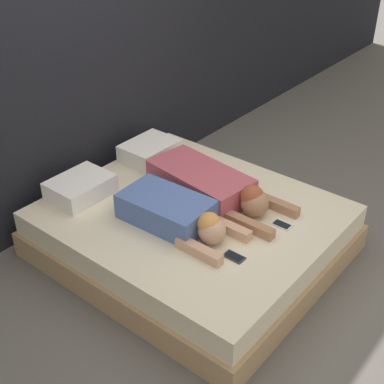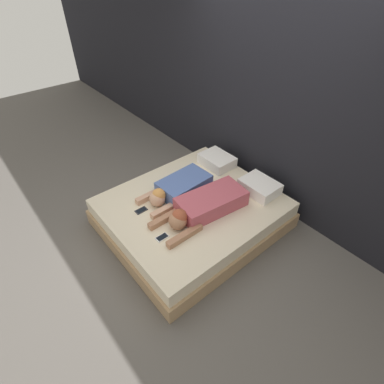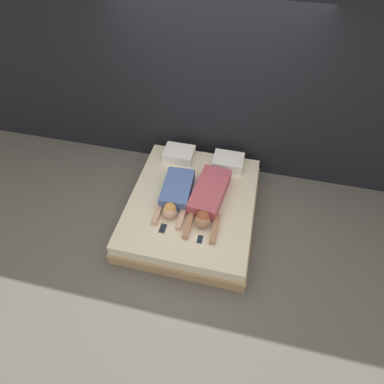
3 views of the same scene
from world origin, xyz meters
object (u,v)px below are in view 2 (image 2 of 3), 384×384
(person_left, at_px, (178,188))
(person_right, at_px, (204,206))
(pillow_head_left, at_px, (217,160))
(cell_phone_right, at_px, (162,237))
(bed, at_px, (192,213))
(pillow_head_right, at_px, (260,187))
(cell_phone_left, at_px, (141,210))

(person_left, bearing_deg, person_right, 4.37)
(person_left, xyz_separation_m, person_right, (0.44, 0.03, 0.00))
(pillow_head_left, height_order, person_left, person_left)
(person_left, height_order, cell_phone_right, person_left)
(bed, distance_m, pillow_head_right, 0.90)
(pillow_head_left, xyz_separation_m, person_left, (0.16, -0.81, 0.02))
(pillow_head_left, bearing_deg, cell_phone_left, -84.53)
(pillow_head_right, xyz_separation_m, cell_phone_right, (-0.14, -1.37, -0.07))
(person_right, distance_m, cell_phone_left, 0.73)
(pillow_head_left, bearing_deg, person_right, -51.93)
(cell_phone_right, bearing_deg, person_right, 91.39)
(person_right, height_order, cell_phone_left, person_right)
(pillow_head_left, height_order, cell_phone_right, pillow_head_left)
(bed, xyz_separation_m, person_left, (-0.22, -0.04, 0.29))
(cell_phone_right, bearing_deg, person_left, 128.85)
(bed, height_order, person_left, person_left)
(person_left, distance_m, cell_phone_right, 0.73)
(pillow_head_right, xyz_separation_m, cell_phone_left, (-0.63, -1.32, -0.07))
(pillow_head_left, relative_size, person_left, 0.49)
(bed, relative_size, cell_phone_right, 14.49)
(pillow_head_right, relative_size, person_left, 0.49)
(bed, height_order, cell_phone_left, cell_phone_left)
(cell_phone_left, bearing_deg, person_right, 48.73)
(bed, relative_size, person_left, 2.18)
(bed, bearing_deg, pillow_head_left, 116.38)
(person_right, bearing_deg, cell_phone_left, -131.27)
(cell_phone_left, bearing_deg, person_left, 85.83)
(bed, distance_m, pillow_head_left, 0.90)
(pillow_head_left, bearing_deg, person_left, -78.53)
(pillow_head_left, xyz_separation_m, cell_phone_right, (0.62, -1.37, -0.07))
(person_left, bearing_deg, pillow_head_left, 101.47)
(pillow_head_right, height_order, cell_phone_right, pillow_head_right)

